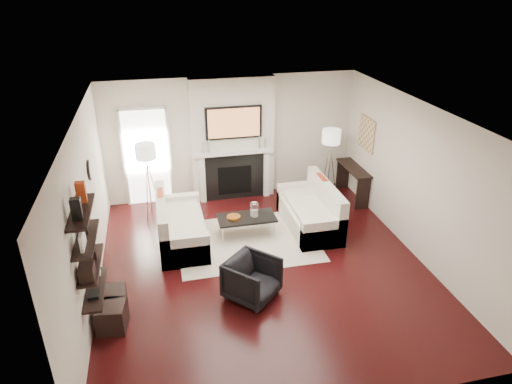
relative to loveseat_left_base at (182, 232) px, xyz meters
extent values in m
plane|color=black|center=(1.31, -1.12, -0.21)|extent=(6.00, 6.00, 0.00)
plane|color=white|center=(1.31, -1.12, 2.49)|extent=(6.00, 6.00, 0.00)
plane|color=silver|center=(1.31, 1.88, 1.14)|extent=(5.50, 0.00, 5.50)
plane|color=silver|center=(1.31, -4.12, 1.14)|extent=(5.50, 0.00, 5.50)
plane|color=silver|center=(-1.44, -1.12, 1.14)|extent=(0.00, 6.00, 6.00)
plane|color=silver|center=(4.06, -1.12, 1.14)|extent=(0.00, 6.00, 6.00)
cube|color=silver|center=(1.31, 1.76, 1.14)|extent=(1.80, 0.25, 2.70)
cube|color=black|center=(1.31, 1.62, 0.31)|extent=(1.30, 0.02, 1.04)
cube|color=black|center=(1.31, 1.62, 0.24)|extent=(0.75, 0.02, 0.65)
cube|color=white|center=(0.59, 1.59, 0.34)|extent=(0.12, 0.08, 1.10)
cube|color=white|center=(2.03, 1.59, 0.34)|extent=(0.12, 0.08, 1.10)
cube|color=white|center=(1.31, 1.57, 0.91)|extent=(1.70, 0.18, 0.07)
cube|color=black|center=(1.31, 1.60, 1.57)|extent=(1.20, 0.06, 0.70)
cube|color=#BF723F|center=(1.31, 1.57, 1.57)|extent=(1.10, 0.00, 0.62)
cylinder|color=silver|center=(0.76, 1.58, 1.09)|extent=(0.04, 0.04, 0.30)
cylinder|color=silver|center=(0.63, 1.58, 1.06)|extent=(0.04, 0.04, 0.24)
cylinder|color=silver|center=(1.86, 1.58, 1.09)|extent=(0.04, 0.04, 0.30)
cylinder|color=silver|center=(1.99, 1.58, 1.06)|extent=(0.04, 0.04, 0.24)
cube|color=white|center=(-0.54, 1.86, 0.84)|extent=(0.90, 0.02, 2.10)
cube|color=white|center=(-1.02, 1.84, 0.84)|extent=(0.06, 0.06, 2.16)
cube|color=white|center=(-0.06, 1.84, 0.84)|extent=(0.06, 0.06, 2.16)
cube|color=white|center=(-0.54, 1.84, 1.92)|extent=(1.02, 0.06, 0.06)
cube|color=beige|center=(1.19, -0.26, -0.20)|extent=(2.60, 2.00, 0.01)
cube|color=beige|center=(0.00, 0.00, 0.00)|extent=(0.85, 1.80, 0.42)
cube|color=beige|center=(-0.33, 0.00, 0.32)|extent=(0.18, 1.80, 0.80)
cube|color=beige|center=(0.00, -0.81, 0.09)|extent=(0.85, 0.18, 0.60)
cube|color=beige|center=(0.00, 0.81, 0.09)|extent=(0.85, 0.18, 0.60)
cube|color=beige|center=(0.05, 0.00, 0.26)|extent=(0.63, 1.44, 0.10)
cube|color=#A03213|center=(-0.33, 0.30, 0.52)|extent=(0.10, 0.42, 0.42)
cube|color=black|center=(-0.33, -0.30, 0.51)|extent=(0.10, 0.40, 0.40)
cube|color=beige|center=(2.51, 0.02, 0.00)|extent=(0.85, 1.80, 0.42)
cube|color=beige|center=(2.85, 0.02, 0.32)|extent=(0.18, 1.80, 0.80)
cube|color=beige|center=(2.51, -0.79, 0.09)|extent=(0.85, 0.18, 0.60)
cube|color=beige|center=(2.51, 0.83, 0.09)|extent=(0.85, 0.18, 0.60)
cube|color=beige|center=(2.46, 0.02, 0.26)|extent=(0.63, 1.44, 0.10)
cube|color=#A03213|center=(2.85, 0.32, 0.52)|extent=(0.10, 0.42, 0.42)
cube|color=black|center=(2.85, -0.28, 0.51)|extent=(0.10, 0.40, 0.40)
cube|color=black|center=(1.23, -0.06, 0.19)|extent=(1.10, 0.55, 0.04)
cylinder|color=silver|center=(0.73, -0.28, -0.02)|extent=(0.02, 0.02, 0.38)
cylinder|color=silver|center=(1.73, -0.28, -0.02)|extent=(0.02, 0.02, 0.38)
cylinder|color=silver|center=(0.73, 0.16, -0.02)|extent=(0.02, 0.02, 0.38)
cylinder|color=silver|center=(1.73, 0.16, -0.02)|extent=(0.02, 0.02, 0.38)
cylinder|color=white|center=(1.38, -0.06, 0.35)|extent=(0.16, 0.16, 0.28)
cylinder|color=white|center=(1.38, -0.06, 0.29)|extent=(0.09, 0.09, 0.14)
cylinder|color=#A0581A|center=(0.98, -0.06, 0.24)|extent=(0.26, 0.26, 0.04)
imported|color=black|center=(0.94, -1.88, 0.16)|extent=(0.97, 0.97, 0.73)
cylinder|color=silver|center=(-0.54, 1.16, 0.39)|extent=(0.02, 0.02, 1.20)
cylinder|color=white|center=(-0.54, 1.16, 1.24)|extent=(0.40, 0.40, 0.30)
cylinder|color=silver|center=(-0.43, 1.16, 0.39)|extent=(0.25, 0.02, 1.23)
cylinder|color=silver|center=(-0.60, 1.26, 0.39)|extent=(0.14, 0.22, 1.23)
cylinder|color=silver|center=(-0.60, 1.07, 0.39)|extent=(0.14, 0.22, 1.23)
cylinder|color=silver|center=(3.36, 1.20, 0.39)|extent=(0.02, 0.02, 1.20)
cylinder|color=white|center=(3.36, 1.20, 1.24)|extent=(0.40, 0.40, 0.30)
cylinder|color=silver|center=(3.47, 1.20, 0.39)|extent=(0.25, 0.02, 1.23)
cylinder|color=silver|center=(3.30, 1.30, 0.39)|extent=(0.14, 0.22, 1.23)
cylinder|color=silver|center=(3.30, 1.11, 0.39)|extent=(0.14, 0.22, 1.23)
cube|color=black|center=(3.88, 1.05, 0.52)|extent=(0.35, 1.20, 0.04)
cube|color=black|center=(3.88, 0.50, 0.14)|extent=(0.30, 0.04, 0.71)
cube|color=black|center=(3.88, 1.60, 0.14)|extent=(0.30, 0.04, 0.71)
cube|color=tan|center=(4.04, 0.93, 1.34)|extent=(0.03, 0.70, 0.70)
cube|color=black|center=(-1.31, -2.12, 0.49)|extent=(0.25, 1.00, 0.03)
cube|color=black|center=(-1.31, -2.12, 0.89)|extent=(0.25, 1.00, 0.04)
cube|color=black|center=(-1.31, -2.12, 1.29)|extent=(0.25, 1.00, 0.04)
cube|color=black|center=(-1.31, -2.12, 1.69)|extent=(0.25, 1.00, 0.04)
cube|color=black|center=(-1.31, -2.35, 1.85)|extent=(0.12, 0.10, 0.28)
cube|color=#A03213|center=(-1.31, -1.87, 1.85)|extent=(0.12, 0.10, 0.28)
cube|color=white|center=(-1.31, -2.34, 1.42)|extent=(0.04, 0.30, 0.22)
cube|color=black|center=(-1.31, -1.92, 1.40)|extent=(0.04, 0.22, 0.18)
cube|color=black|center=(-1.31, -2.44, 1.01)|extent=(0.18, 0.25, 0.20)
cube|color=black|center=(-1.31, -1.98, 0.97)|extent=(0.15, 0.12, 0.12)
cube|color=black|center=(-1.31, -2.29, 0.53)|extent=(0.14, 0.20, 0.05)
cube|color=white|center=(-1.31, -1.80, 0.60)|extent=(0.10, 0.10, 0.18)
cylinder|color=black|center=(-1.42, -0.22, 1.49)|extent=(0.04, 0.34, 0.34)
cylinder|color=white|center=(-1.40, -0.22, 1.49)|extent=(0.01, 0.29, 0.29)
cube|color=black|center=(-1.16, -1.78, -0.01)|extent=(0.42, 0.42, 0.40)
cube|color=black|center=(-1.16, -2.13, -0.01)|extent=(0.45, 0.45, 0.40)
camera|label=1|loc=(-0.28, -7.53, 4.38)|focal=32.00mm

